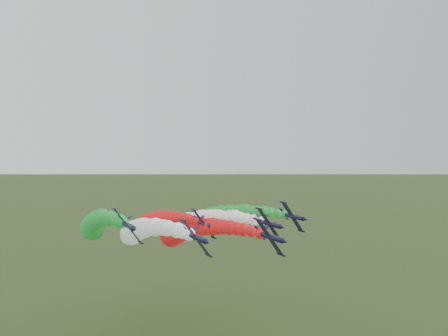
% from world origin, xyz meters
% --- Properties ---
extents(jet_lead, '(13.59, 77.97, 20.51)m').
position_xyz_m(jet_lead, '(2.81, 38.02, 37.21)').
color(jet_lead, black).
rests_on(jet_lead, ground).
extents(jet_inner_left, '(12.71, 77.10, 19.63)m').
position_xyz_m(jet_inner_left, '(-9.98, 42.46, 37.60)').
color(jet_inner_left, black).
rests_on(jet_inner_left, ground).
extents(jet_inner_right, '(13.00, 77.38, 19.92)m').
position_xyz_m(jet_inner_right, '(10.45, 48.39, 37.58)').
color(jet_inner_right, black).
rests_on(jet_inner_right, ground).
extents(jet_outer_left, '(13.63, 78.02, 20.55)m').
position_xyz_m(jet_outer_left, '(-19.77, 56.32, 38.42)').
color(jet_outer_left, black).
rests_on(jet_outer_left, ground).
extents(jet_outer_right, '(12.89, 77.27, 19.81)m').
position_xyz_m(jet_outer_right, '(19.82, 51.89, 38.10)').
color(jet_outer_right, black).
rests_on(jet_outer_right, ground).
extents(jet_trail, '(13.49, 77.87, 20.41)m').
position_xyz_m(jet_trail, '(2.06, 65.91, 35.49)').
color(jet_trail, black).
rests_on(jet_trail, ground).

